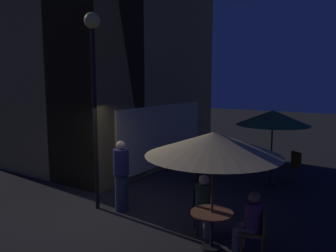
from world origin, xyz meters
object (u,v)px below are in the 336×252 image
Objects in this scene: patio_umbrella_0 at (213,144)px; street_lamp_near_corner at (94,66)px; cafe_table_1 at (271,167)px; patron_seated_1 at (204,201)px; patron_standing_2 at (121,176)px; cafe_chair_0 at (258,228)px; cafe_chair_2 at (293,164)px; cafe_table_2 at (198,165)px; patron_seated_0 at (250,220)px; cafe_chair_1 at (203,206)px; cafe_table_0 at (212,221)px; patio_umbrella_1 at (273,118)px.

street_lamp_near_corner is at bearing 84.73° from patio_umbrella_0.
cafe_table_1 is at bearing 2.84° from patio_umbrella_0.
patron_seated_1 is 0.71× the size of patron_standing_2.
street_lamp_near_corner is at bearing 102.61° from patron_standing_2.
patron_standing_2 is (0.23, -0.59, -2.62)m from street_lamp_near_corner.
cafe_chair_2 is (5.05, 0.54, 0.02)m from cafe_chair_0.
patron_seated_1 reaches higher than cafe_table_2.
patron_standing_2 reaches higher than patron_seated_0.
cafe_chair_0 is 1.31m from patron_seated_1.
cafe_table_2 is 3.66m from patron_seated_1.
cafe_chair_1 reaches higher than cafe_table_2.
cafe_chair_1 is 1.30m from patron_seated_0.
cafe_table_0 is at bearing -148.32° from cafe_table_2.
patron_seated_0 is 3.38m from patron_standing_2.
patron_seated_0 is (0.14, -0.68, 0.14)m from cafe_table_0.
patron_seated_1 is at bearing 177.05° from patio_umbrella_1.
patio_umbrella_1 reaches higher than cafe_chair_2.
street_lamp_near_corner is 5.90× the size of cafe_table_1.
patron_seated_0 is at bearing -78.26° from patio_umbrella_0.
patron_seated_0 reaches higher than cafe_table_0.
cafe_table_2 is at bearing -61.96° from patron_seated_0.
patio_umbrella_0 is 5.42m from cafe_chair_2.
street_lamp_near_corner is at bearing -124.16° from patron_seated_1.
patio_umbrella_0 reaches higher than cafe_table_1.
cafe_table_2 is at bearing -60.35° from cafe_chair_0.
patron_seated_0 is at bearing 40.96° from cafe_chair_2.
cafe_table_2 is at bearing 112.44° from cafe_table_1.
patron_seated_1 is at bearing -149.67° from cafe_table_2.
patron_standing_2 is (0.36, 3.50, 0.30)m from cafe_chair_0.
cafe_chair_0 is 5.08m from cafe_chair_2.
patio_umbrella_1 is 1.87× the size of patron_seated_0.
patio_umbrella_1 reaches higher than cafe_chair_1.
street_lamp_near_corner reaches higher than patron_seated_0.
patio_umbrella_1 is at bearing 2.84° from patio_umbrella_0.
cafe_table_2 is 2.98m from cafe_chair_2.
cafe_table_2 is at bearing 112.44° from patio_umbrella_1.
cafe_chair_1 is (-3.90, 0.29, -1.52)m from patio_umbrella_1.
patio_umbrella_1 is 4.23m from patron_seated_1.
cafe_chair_1 is at bearing -31.01° from cafe_chair_0.
patron_standing_2 is (-4.01, 2.45, -1.19)m from patio_umbrella_1.
patron_seated_1 is at bearing 38.88° from patio_umbrella_0.
cafe_table_2 is at bearing 171.13° from cafe_chair_1.
patron_standing_2 is (-3.16, 0.40, 0.35)m from cafe_table_2.
patron_seated_1 reaches higher than cafe_table_1.
cafe_chair_2 is at bearing -97.27° from patron_seated_0.
cafe_chair_1 is at bearing -34.42° from patron_seated_0.
cafe_chair_2 reaches higher than cafe_table_2.
cafe_chair_0 is (-4.37, -1.05, -1.49)m from patio_umbrella_1.
cafe_chair_1 is 0.72× the size of patron_seated_0.
cafe_table_0 is 2.74m from patron_standing_2.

